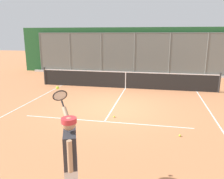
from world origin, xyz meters
name	(u,v)px	position (x,y,z in m)	size (l,w,h in m)	color
ground_plane	(113,108)	(0.00, 0.00, 0.00)	(60.00, 60.00, 0.00)	#C67A4C
court_line_markings	(103,125)	(0.00, 1.83, 0.00)	(7.86, 9.57, 0.01)	white
fence_backdrop	(135,51)	(0.00, -8.97, 1.75)	(18.45, 1.37, 3.53)	slate
tennis_net	(126,80)	(0.00, -3.69, 0.49)	(10.10, 0.09, 1.07)	#2D2D2D
tennis_player	(70,156)	(-0.38, 5.66, 1.01)	(0.84, 1.25, 2.01)	black
tennis_ball_near_net	(114,117)	(-0.26, 1.08, 0.03)	(0.07, 0.07, 0.07)	#C1D138
tennis_ball_mid_court	(180,135)	(-2.52, 2.27, 0.03)	(0.07, 0.07, 0.07)	#C1D138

